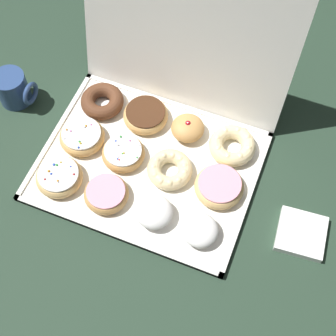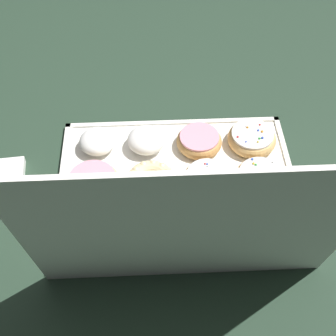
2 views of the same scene
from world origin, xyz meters
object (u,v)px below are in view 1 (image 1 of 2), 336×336
donut_box (148,166)px  sprinkle_donut_4 (82,137)px  pink_frosted_donut_7 (219,187)px  cruller_donut_6 (169,171)px  sprinkle_donut_5 (124,152)px  cruller_donut_11 (232,146)px  powdered_filled_donut_2 (154,212)px  chocolate_cake_ring_donut_8 (102,101)px  pink_frosted_donut_1 (106,194)px  chocolate_frosted_donut_9 (146,115)px  jelly_filled_donut_10 (188,128)px  coffee_mug (13,88)px  napkin_stack (301,234)px  sprinkle_donut_0 (59,177)px  powdered_filled_donut_3 (200,230)px

donut_box → sprinkle_donut_4: sprinkle_donut_4 is taller
pink_frosted_donut_7 → cruller_donut_6: bearing=-179.4°
sprinkle_donut_5 → cruller_donut_11: size_ratio=0.91×
powdered_filled_donut_2 → sprinkle_donut_5: (-0.13, 0.12, -0.01)m
chocolate_cake_ring_donut_8 → cruller_donut_6: bearing=-28.1°
sprinkle_donut_5 → pink_frosted_donut_7: size_ratio=0.90×
pink_frosted_donut_1 → sprinkle_donut_4: 0.18m
powdered_filled_donut_2 → cruller_donut_11: powdered_filled_donut_2 is taller
donut_box → chocolate_cake_ring_donut_8: size_ratio=4.66×
chocolate_frosted_donut_9 → jelly_filled_donut_10: jelly_filled_donut_10 is taller
cruller_donut_11 → jelly_filled_donut_10: bearing=177.7°
chocolate_cake_ring_donut_8 → pink_frosted_donut_1: bearing=-62.7°
cruller_donut_6 → coffee_mug: (-0.47, 0.07, 0.02)m
donut_box → cruller_donut_11: 0.22m
napkin_stack → sprinkle_donut_0: bearing=-172.0°
sprinkle_donut_4 → coffee_mug: 0.24m
cruller_donut_11 → sprinkle_donut_4: bearing=-162.4°
pink_frosted_donut_1 → coffee_mug: bearing=152.7°
sprinkle_donut_0 → powdered_filled_donut_3: size_ratio=1.34×
sprinkle_donut_0 → cruller_donut_6: (0.24, 0.11, -0.00)m
pink_frosted_donut_7 → napkin_stack: 0.22m
pink_frosted_donut_7 → coffee_mug: coffee_mug is taller
donut_box → cruller_donut_6: 0.06m
pink_frosted_donut_7 → chocolate_frosted_donut_9: size_ratio=1.02×
donut_box → cruller_donut_6: size_ratio=4.74×
pink_frosted_donut_1 → chocolate_cake_ring_donut_8: bearing=117.3°
sprinkle_donut_0 → powdered_filled_donut_3: 0.37m
powdered_filled_donut_2 → sprinkle_donut_5: 0.18m
powdered_filled_donut_3 → coffee_mug: coffee_mug is taller
sprinkle_donut_4 → napkin_stack: (0.59, -0.04, -0.02)m
powdered_filled_donut_2 → cruller_donut_6: powdered_filled_donut_2 is taller
pink_frosted_donut_7 → chocolate_frosted_donut_9: 0.28m
powdered_filled_donut_2 → napkin_stack: bearing=14.2°
cruller_donut_6 → jelly_filled_donut_10: (-0.00, 0.13, 0.00)m
powdered_filled_donut_2 → sprinkle_donut_4: 0.28m
cruller_donut_11 → coffee_mug: bearing=-174.5°
chocolate_cake_ring_donut_8 → jelly_filled_donut_10: 0.24m
pink_frosted_donut_1 → sprinkle_donut_5: bearing=93.8°
sprinkle_donut_0 → chocolate_frosted_donut_9: bearing=62.9°
coffee_mug → napkin_stack: coffee_mug is taller
sprinkle_donut_0 → cruller_donut_6: bearing=25.3°
coffee_mug → pink_frosted_donut_1: bearing=-27.3°
pink_frosted_donut_1 → pink_frosted_donut_7: bearing=25.1°
chocolate_cake_ring_donut_8 → napkin_stack: chocolate_cake_ring_donut_8 is taller
cruller_donut_6 → jelly_filled_donut_10: jelly_filled_donut_10 is taller
powdered_filled_donut_3 → sprinkle_donut_4: size_ratio=0.75×
donut_box → pink_frosted_donut_7: size_ratio=4.43×
coffee_mug → donut_box: bearing=-8.9°
jelly_filled_donut_10 → coffee_mug: 0.47m
sprinkle_donut_0 → chocolate_cake_ring_donut_8: bearing=89.8°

